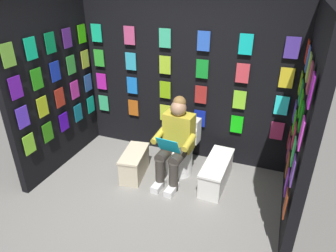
% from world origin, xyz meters
% --- Properties ---
extents(ground_plane, '(30.00, 30.00, 0.00)m').
position_xyz_m(ground_plane, '(0.00, 0.00, 0.00)').
color(ground_plane, gray).
extents(display_wall_back, '(3.23, 0.14, 2.38)m').
position_xyz_m(display_wall_back, '(-0.00, -1.75, 1.19)').
color(display_wall_back, black).
rests_on(display_wall_back, ground).
extents(display_wall_left, '(0.14, 1.70, 2.38)m').
position_xyz_m(display_wall_left, '(-1.61, -0.85, 1.19)').
color(display_wall_left, black).
rests_on(display_wall_left, ground).
extents(display_wall_right, '(0.14, 1.70, 2.38)m').
position_xyz_m(display_wall_right, '(1.61, -0.85, 1.19)').
color(display_wall_right, black).
rests_on(display_wall_right, ground).
extents(toilet, '(0.42, 0.57, 0.77)m').
position_xyz_m(toilet, '(-0.14, -1.25, 0.33)').
color(toilet, white).
rests_on(toilet, ground).
extents(person_reading, '(0.55, 0.71, 1.19)m').
position_xyz_m(person_reading, '(-0.12, -1.03, 0.60)').
color(person_reading, gold).
rests_on(person_reading, ground).
extents(comic_longbox_near, '(0.33, 0.83, 0.36)m').
position_xyz_m(comic_longbox_near, '(-0.69, -1.10, 0.18)').
color(comic_longbox_near, white).
rests_on(comic_longbox_near, ground).
extents(comic_longbox_far, '(0.38, 0.64, 0.38)m').
position_xyz_m(comic_longbox_far, '(0.43, -0.88, 0.19)').
color(comic_longbox_far, beige).
rests_on(comic_longbox_far, ground).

